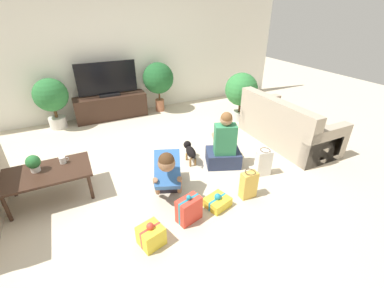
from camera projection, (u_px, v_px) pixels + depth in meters
name	position (u px, v px, depth m)	size (l,w,h in m)	color
ground_plane	(157.00, 167.00, 4.05)	(16.00, 16.00, 0.00)	beige
wall_back	(113.00, 55.00, 5.50)	(8.40, 0.06, 2.60)	white
sofa_right	(286.00, 127.00, 4.65)	(0.89, 1.75, 0.85)	tan
coffee_table	(47.00, 174.00, 3.25)	(1.04, 0.62, 0.41)	#382319
tv_console	(111.00, 107.00, 5.69)	(1.52, 0.42, 0.51)	#382319
tv	(107.00, 81.00, 5.42)	(1.23, 0.20, 0.72)	black
potted_plant_corner_right	(241.00, 91.00, 5.39)	(0.68, 0.68, 1.03)	beige
potted_plant_back_right	(158.00, 79.00, 5.84)	(0.70, 0.70, 1.13)	#A36042
potted_plant_back_left	(51.00, 97.00, 5.04)	(0.65, 0.65, 1.02)	beige
person_kneeling	(168.00, 172.00, 3.34)	(0.57, 0.81, 0.78)	#23232D
person_sitting	(224.00, 147.00, 3.95)	(0.63, 0.60, 0.91)	#283351
dog	(190.00, 151.00, 4.11)	(0.17, 0.48, 0.30)	black
gift_box_a	(151.00, 235.00, 2.70)	(0.30, 0.29, 0.29)	yellow
gift_box_b	(217.00, 202.00, 3.24)	(0.35, 0.32, 0.19)	yellow
gift_box_c	(189.00, 209.00, 2.99)	(0.32, 0.24, 0.36)	red
gift_bag_a	(249.00, 185.00, 3.34)	(0.22, 0.14, 0.40)	#E5B74C
gift_bag_b	(263.00, 163.00, 3.78)	(0.25, 0.17, 0.43)	white
mug	(63.00, 160.00, 3.38)	(0.12, 0.08, 0.09)	silver
tabletop_plant	(33.00, 163.00, 3.18)	(0.17, 0.17, 0.22)	beige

